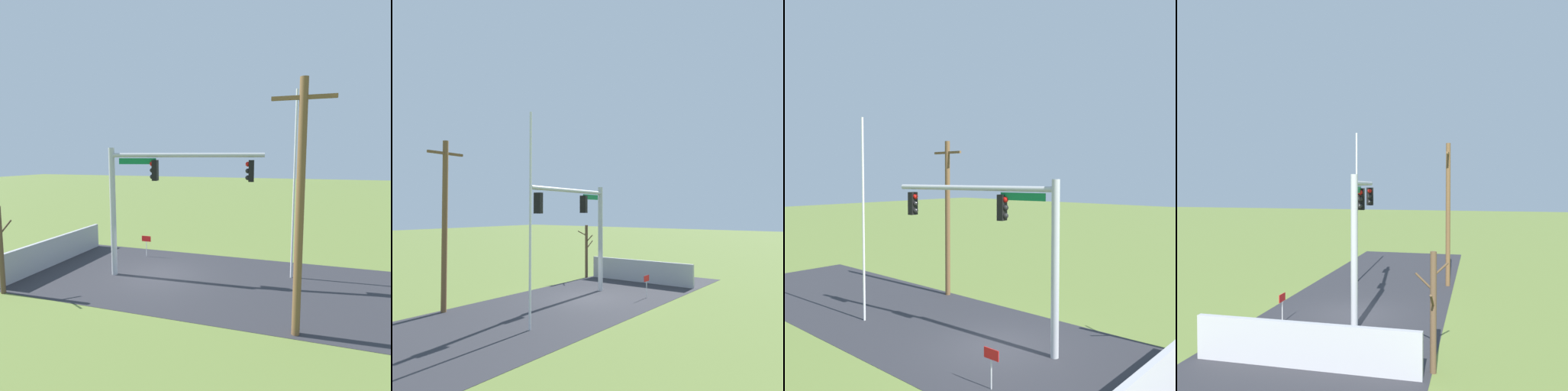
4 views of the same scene
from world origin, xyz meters
The scene contains 9 objects.
ground_plane centered at (0.00, 0.00, 0.00)m, with size 160.00×160.00×0.00m, color olive.
road_surface centered at (-4.00, 0.00, 0.01)m, with size 28.00×8.00×0.01m, color #2D2D33.
sidewalk_corner centered at (3.07, 0.59, 0.00)m, with size 6.00×6.00×0.01m, color #B7B5AD.
retaining_fence centered at (5.97, 0.06, 0.73)m, with size 0.20×7.45×1.46m, color #A8A8AD.
signal_mast centered at (0.10, 0.30, 4.35)m, with size 7.17×1.29×6.17m.
flagpole centered at (-6.20, -1.62, 4.39)m, with size 0.10×0.10×8.79m, color silver.
utility_pole centered at (-6.51, 3.67, 4.22)m, with size 1.90×0.26×8.10m.
bare_tree centered at (5.34, 4.02, 1.93)m, with size 1.27×1.02×3.73m.
open_sign centered at (1.90, -2.58, 0.91)m, with size 0.56×0.04×1.22m.
Camera 2 is at (-18.05, -13.11, 4.80)m, focal length 37.24 mm.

